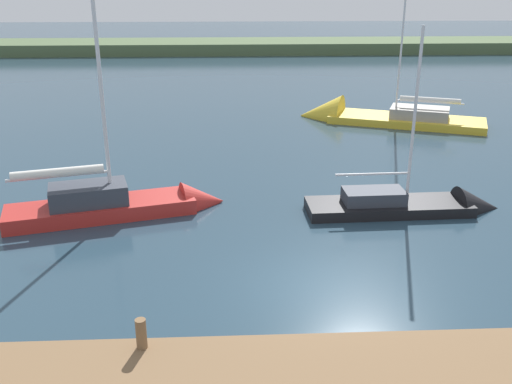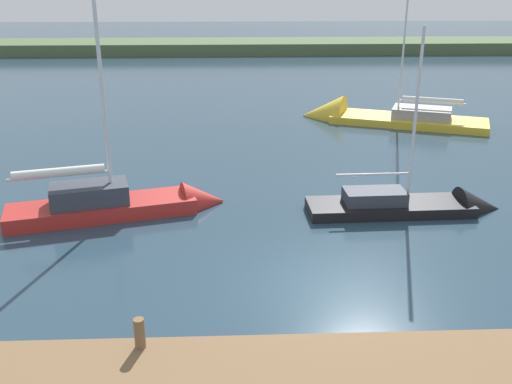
{
  "view_description": "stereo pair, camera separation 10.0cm",
  "coord_description": "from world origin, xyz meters",
  "px_view_note": "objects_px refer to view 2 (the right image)",
  "views": [
    {
      "loc": [
        2.24,
        13.04,
        7.55
      ],
      "look_at": [
        1.52,
        -1.92,
        1.96
      ],
      "focal_mm": 40.11,
      "sensor_mm": 36.0,
      "label": 1
    },
    {
      "loc": [
        2.14,
        13.05,
        7.55
      ],
      "look_at": [
        1.52,
        -1.92,
        1.96
      ],
      "focal_mm": 40.11,
      "sensor_mm": 36.0,
      "label": 2
    }
  ],
  "objects_px": {
    "sailboat_outer_mooring": "(368,119)",
    "sailboat_behind_pier": "(418,209)",
    "mooring_post_near": "(140,333)",
    "sailboat_mid_channel": "(127,207)"
  },
  "relations": [
    {
      "from": "sailboat_outer_mooring",
      "to": "sailboat_behind_pier",
      "type": "xyz_separation_m",
      "value": [
        1.28,
        13.31,
        -0.07
      ]
    },
    {
      "from": "mooring_post_near",
      "to": "sailboat_mid_channel",
      "type": "distance_m",
      "value": 8.76
    },
    {
      "from": "sailboat_mid_channel",
      "to": "sailboat_outer_mooring",
      "type": "distance_m",
      "value": 17.28
    },
    {
      "from": "sailboat_outer_mooring",
      "to": "sailboat_behind_pier",
      "type": "relative_size",
      "value": 1.73
    },
    {
      "from": "mooring_post_near",
      "to": "sailboat_mid_channel",
      "type": "relative_size",
      "value": 0.08
    },
    {
      "from": "sailboat_outer_mooring",
      "to": "mooring_post_near",
      "type": "bearing_deg",
      "value": 87.88
    },
    {
      "from": "sailboat_mid_channel",
      "to": "sailboat_behind_pier",
      "type": "bearing_deg",
      "value": -16.51
    },
    {
      "from": "sailboat_mid_channel",
      "to": "sailboat_behind_pier",
      "type": "height_order",
      "value": "sailboat_mid_channel"
    },
    {
      "from": "sailboat_behind_pier",
      "to": "sailboat_outer_mooring",
      "type": "bearing_deg",
      "value": 82.56
    },
    {
      "from": "mooring_post_near",
      "to": "sailboat_behind_pier",
      "type": "xyz_separation_m",
      "value": [
        -8.29,
        -8.3,
        -0.86
      ]
    }
  ]
}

